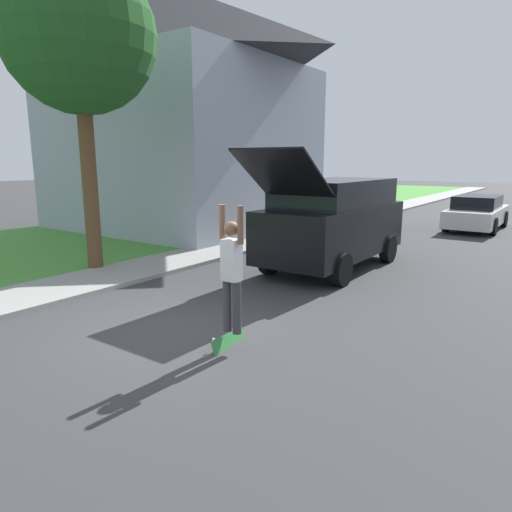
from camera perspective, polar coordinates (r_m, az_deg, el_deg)
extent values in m
plane|color=#333335|center=(7.64, -10.50, -9.06)|extent=(120.00, 120.00, 0.00)
cube|color=#478E38|center=(17.33, -14.79, 2.58)|extent=(10.00, 80.00, 0.08)
cube|color=gray|center=(14.26, -3.34, 1.08)|extent=(1.80, 80.00, 0.10)
cube|color=#99A3B2|center=(19.30, -9.06, 13.06)|extent=(8.65, 8.01, 6.19)
pyramid|color=#28282D|center=(19.95, -9.52, 26.28)|extent=(9.45, 8.81, 2.95)
cylinder|color=brown|center=(11.86, -20.11, 9.20)|extent=(0.36, 0.36, 4.45)
sphere|color=#1E4C1E|center=(12.18, -21.26, 24.35)|extent=(3.52, 3.52, 3.52)
cube|color=black|center=(11.72, 9.60, 3.23)|extent=(1.97, 4.75, 1.22)
cube|color=black|center=(11.73, 10.02, 7.82)|extent=(1.81, 3.71, 0.65)
cylinder|color=black|center=(13.53, 8.66, 1.76)|extent=(0.24, 0.74, 0.74)
cylinder|color=black|center=(12.81, 16.20, 0.86)|extent=(0.24, 0.74, 0.74)
cylinder|color=black|center=(11.03, 1.71, -0.39)|extent=(0.24, 0.74, 0.74)
cylinder|color=black|center=(10.13, 10.62, -1.69)|extent=(0.24, 0.74, 0.74)
cube|color=black|center=(9.47, 3.36, 10.30)|extent=(1.73, 1.40, 1.00)
cube|color=silver|center=(20.37, 25.86, 4.52)|extent=(1.73, 4.51, 0.65)
cube|color=black|center=(20.20, 25.95, 6.10)|extent=(1.52, 2.35, 0.50)
cylinder|color=black|center=(21.86, 24.28, 4.55)|extent=(0.20, 0.67, 0.67)
cylinder|color=black|center=(21.60, 28.62, 4.08)|extent=(0.20, 0.67, 0.67)
cylinder|color=black|center=(19.23, 22.66, 3.83)|extent=(0.20, 0.67, 0.67)
cylinder|color=black|center=(18.94, 27.58, 3.29)|extent=(0.20, 0.67, 0.67)
cylinder|color=#38383D|center=(6.61, -3.59, -6.19)|extent=(0.13, 0.13, 0.77)
cylinder|color=#38383D|center=(6.51, -2.42, -6.46)|extent=(0.13, 0.13, 0.77)
cube|color=silver|center=(6.38, -3.08, -0.51)|extent=(0.25, 0.20, 0.59)
sphere|color=brown|center=(6.30, -3.12, 3.41)|extent=(0.21, 0.21, 0.21)
cylinder|color=brown|center=(6.39, -4.25, 4.11)|extent=(0.09, 0.09, 0.52)
cylinder|color=brown|center=(6.20, -1.97, 3.89)|extent=(0.09, 0.09, 0.52)
cube|color=#337F3D|center=(6.89, -3.42, -10.52)|extent=(0.18, 0.83, 0.25)
cylinder|color=silver|center=(7.12, -2.93, -9.21)|extent=(0.03, 0.06, 0.06)
cylinder|color=silver|center=(7.15, -2.50, -10.73)|extent=(0.03, 0.06, 0.06)
cylinder|color=silver|center=(6.71, -5.27, -10.41)|extent=(0.03, 0.06, 0.06)
cylinder|color=silver|center=(6.74, -4.82, -12.02)|extent=(0.03, 0.06, 0.06)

